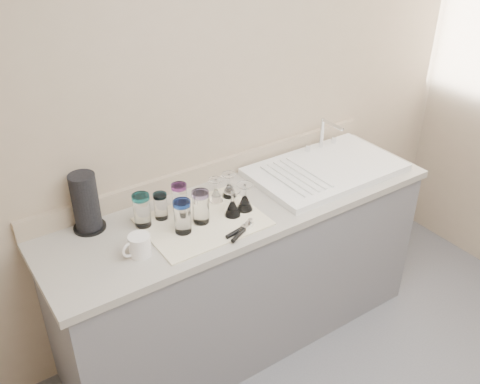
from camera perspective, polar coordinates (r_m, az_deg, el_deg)
counter_unit at (r=2.94m, az=0.27°, el=-8.48°), size 2.06×0.62×0.90m
sink_unit at (r=2.97m, az=9.10°, el=2.46°), size 0.82×0.50×0.22m
dish_towel at (r=2.53m, az=-3.98°, el=-3.16°), size 0.55×0.42×0.01m
tumbler_teal at (r=2.49m, az=-10.42°, el=-1.90°), size 0.08×0.08×0.16m
tumbler_cyan at (r=2.54m, az=-8.46°, el=-1.47°), size 0.07×0.07×0.13m
tumbler_purple at (r=2.56m, az=-6.45°, el=-0.66°), size 0.08×0.08×0.15m
tumbler_blue at (r=2.42m, az=-6.15°, el=-2.60°), size 0.08×0.08×0.16m
tumbler_lavender at (r=2.48m, az=-4.20°, el=-1.58°), size 0.08×0.08×0.16m
goblet_back_left at (r=2.65m, az=-2.59°, el=-0.17°), size 0.07×0.07×0.12m
goblet_back_right at (r=2.69m, az=-1.17°, el=0.37°), size 0.07×0.07×0.13m
goblet_front_left at (r=2.54m, az=-0.81°, el=-1.56°), size 0.08×0.08×0.14m
goblet_front_right at (r=2.58m, az=0.51°, el=-0.96°), size 0.08×0.08×0.14m
can_opener at (r=2.44m, az=0.08°, el=-4.15°), size 0.16×0.10×0.02m
white_mug at (r=2.34m, az=-10.71°, el=-5.66°), size 0.14×0.10×0.10m
paper_towel_roll at (r=2.51m, az=-16.13°, el=-1.14°), size 0.15×0.15×0.28m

